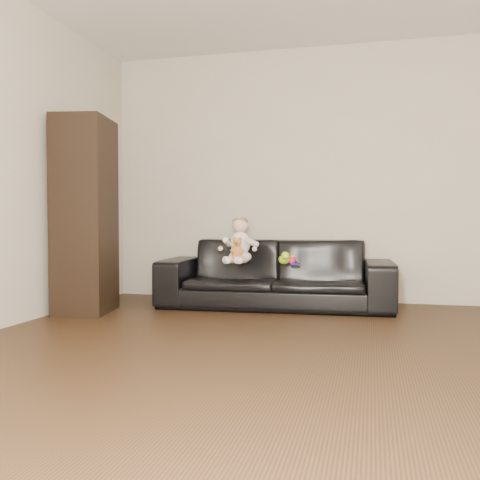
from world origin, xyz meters
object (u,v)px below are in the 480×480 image
(baby, at_px, (240,243))
(toy_green, at_px, (284,260))
(toy_rattle, at_px, (292,260))
(sofa, at_px, (276,273))
(teddy_bear, at_px, (237,248))
(toy_blue_disc, at_px, (295,264))
(cabinet, at_px, (85,216))

(baby, height_order, toy_green, baby)
(toy_green, distance_m, toy_rattle, 0.07)
(sofa, bearing_deg, baby, -163.14)
(sofa, distance_m, teddy_bear, 0.48)
(teddy_bear, distance_m, toy_green, 0.45)
(sofa, bearing_deg, toy_blue_disc, -39.41)
(cabinet, distance_m, baby, 1.43)
(toy_green, relative_size, toy_rattle, 1.65)
(baby, xyz_separation_m, toy_blue_disc, (0.53, -0.03, -0.19))
(baby, xyz_separation_m, teddy_bear, (0.01, -0.13, -0.05))
(toy_blue_disc, bearing_deg, toy_green, 179.62)
(sofa, bearing_deg, toy_rattle, -39.58)
(teddy_bear, bearing_deg, cabinet, -154.73)
(baby, bearing_deg, toy_green, 12.76)
(teddy_bear, relative_size, toy_rattle, 2.52)
(baby, height_order, toy_rattle, baby)
(baby, xyz_separation_m, toy_green, (0.43, -0.03, -0.15))
(sofa, xyz_separation_m, baby, (-0.33, -0.12, 0.30))
(cabinet, xyz_separation_m, toy_rattle, (1.78, 0.59, -0.41))
(toy_rattle, height_order, toy_blue_disc, toy_rattle)
(sofa, height_order, toy_blue_disc, sofa)
(teddy_bear, height_order, toy_rattle, teddy_bear)
(baby, height_order, teddy_bear, baby)
(sofa, bearing_deg, toy_green, -57.48)
(toy_rattle, bearing_deg, cabinet, -161.79)
(toy_rattle, bearing_deg, baby, 178.44)
(sofa, distance_m, toy_green, 0.23)
(baby, bearing_deg, sofa, 36.71)
(baby, relative_size, toy_rattle, 5.73)
(cabinet, relative_size, toy_rattle, 22.51)
(baby, distance_m, toy_blue_disc, 0.56)
(baby, xyz_separation_m, toy_rattle, (0.50, -0.01, -0.16))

